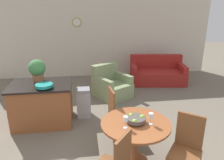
{
  "coord_description": "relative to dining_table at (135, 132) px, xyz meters",
  "views": [
    {
      "loc": [
        -0.57,
        -2.02,
        2.48
      ],
      "look_at": [
        0.01,
        2.35,
        0.95
      ],
      "focal_mm": 35.0,
      "sensor_mm": 36.0,
      "label": 1
    }
  ],
  "objects": [
    {
      "name": "teal_bowl",
      "position": [
        -1.56,
        1.29,
        0.38
      ],
      "size": [
        0.34,
        0.34,
        0.08
      ],
      "color": "teal",
      "rests_on": "kitchen_island"
    },
    {
      "name": "wine_glass_left",
      "position": [
        -0.19,
        -0.13,
        0.31
      ],
      "size": [
        0.07,
        0.07,
        0.19
      ],
      "color": "silver",
      "rests_on": "dining_table"
    },
    {
      "name": "armchair",
      "position": [
        -0.02,
        2.81,
        -0.28
      ],
      "size": [
        1.17,
        1.2,
        0.89
      ],
      "rotation": [
        0.0,
        0.0,
        0.55
      ],
      "color": "gray",
      "rests_on": "ground_plane"
    },
    {
      "name": "dining_table",
      "position": [
        0.0,
        0.0,
        0.0
      ],
      "size": [
        1.09,
        1.09,
        0.75
      ],
      "color": "brown",
      "rests_on": "ground_plane"
    },
    {
      "name": "trash_bin",
      "position": [
        -0.8,
        1.72,
        -0.24
      ],
      "size": [
        0.31,
        0.29,
        0.68
      ],
      "color": "#9E9EA3",
      "rests_on": "ground_plane"
    },
    {
      "name": "fruit_bowl",
      "position": [
        0.0,
        0.0,
        0.23
      ],
      "size": [
        0.3,
        0.3,
        0.12
      ],
      "color": "#4C4742",
      "rests_on": "dining_table"
    },
    {
      "name": "couch",
      "position": [
        1.65,
        3.79,
        -0.28
      ],
      "size": [
        1.85,
        1.18,
        0.87
      ],
      "rotation": [
        0.0,
        0.0,
        -0.13
      ],
      "color": "maroon",
      "rests_on": "ground_plane"
    },
    {
      "name": "wine_glass_right",
      "position": [
        0.21,
        -0.08,
        0.31
      ],
      "size": [
        0.07,
        0.07,
        0.19
      ],
      "color": "silver",
      "rests_on": "dining_table"
    },
    {
      "name": "wall_back",
      "position": [
        -0.19,
        4.82,
        0.77
      ],
      "size": [
        8.0,
        0.09,
        2.7
      ],
      "color": "beige",
      "rests_on": "ground_plane"
    },
    {
      "name": "kitchen_island",
      "position": [
        -1.68,
        1.54,
        -0.12
      ],
      "size": [
        1.28,
        0.91,
        0.91
      ],
      "color": "brown",
      "rests_on": "ground_plane"
    },
    {
      "name": "dining_chair_near_right",
      "position": [
        0.66,
        -0.42,
        -0.03
      ],
      "size": [
        0.59,
        0.59,
        1.02
      ],
      "rotation": [
        0.0,
        0.0,
        8.76
      ],
      "color": "brown",
      "rests_on": "ground_plane"
    },
    {
      "name": "potted_plant",
      "position": [
        -1.76,
        1.78,
        0.58
      ],
      "size": [
        0.36,
        0.36,
        0.46
      ],
      "color": "#A36642",
      "rests_on": "kitchen_island"
    },
    {
      "name": "dining_chair_far_side",
      "position": [
        -0.17,
        0.76,
        -0.03
      ],
      "size": [
        0.47,
        0.47,
        1.02
      ],
      "rotation": [
        0.0,
        0.0,
        4.83
      ],
      "color": "brown",
      "rests_on": "ground_plane"
    }
  ]
}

